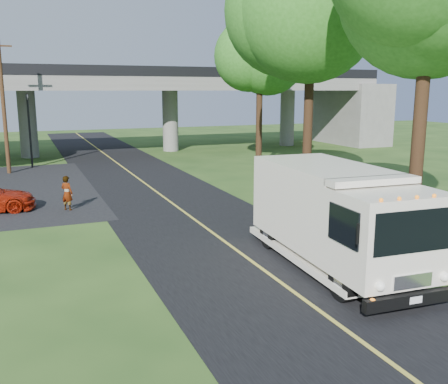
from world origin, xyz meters
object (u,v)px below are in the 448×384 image
utility_pole (3,103)px  pedestrian (67,193)px  tree_right_far (264,47)px  step_van (336,214)px  traffic_signal (29,123)px

utility_pole → pedestrian: (2.65, -12.30, -3.78)m
tree_right_far → step_van: 21.41m
utility_pole → pedestrian: size_ratio=5.55×
tree_right_far → step_van: bearing=-110.1°
traffic_signal → step_van: size_ratio=0.68×
utility_pole → step_van: 25.40m
utility_pole → pedestrian: bearing=-77.8°
traffic_signal → pedestrian: (1.15, -14.30, -2.39)m
traffic_signal → step_van: bearing=-72.0°
traffic_signal → utility_pole: size_ratio=0.58×
traffic_signal → pedestrian: size_ratio=3.21×
tree_right_far → step_van: tree_right_far is taller
utility_pole → tree_right_far: tree_right_far is taller
utility_pole → pedestrian: utility_pole is taller
utility_pole → traffic_signal: bearing=53.1°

